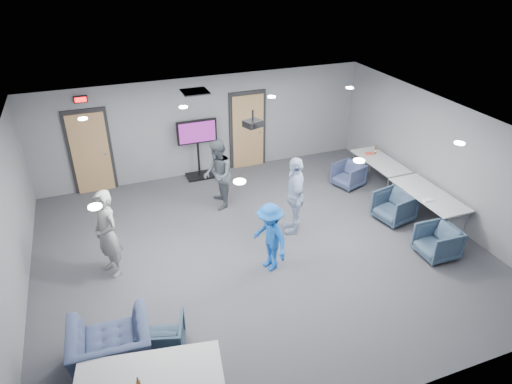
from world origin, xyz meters
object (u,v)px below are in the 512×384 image
object	(u,v)px
table_right_a	(380,162)
table_front_left	(149,376)
chair_right_b	(394,206)
chair_right_c	(437,242)
person_d	(270,237)
tv_stand	(198,146)
table_right_b	(429,195)
person_b	(218,175)
chair_right_a	(348,175)
person_a	(107,234)
chair_front_a	(162,336)
bottle_right	(375,150)
person_c	(295,195)
projector	(253,123)
chair_front_b	(111,347)

from	to	relation	value
table_right_a	table_front_left	bearing A→B (deg)	124.22
chair_right_b	chair_right_c	world-z (taller)	chair_right_b
person_d	tv_stand	size ratio (longest dim) A/B	0.88
table_right_b	tv_stand	bearing A→B (deg)	46.50
person_b	chair_right_a	distance (m)	3.55
person_a	chair_right_a	size ratio (longest dim) A/B	2.55
chair_front_a	bottle_right	bearing A→B (deg)	-131.83
person_d	chair_right_a	size ratio (longest dim) A/B	2.06
person_c	chair_front_a	world-z (taller)	person_c
person_a	chair_right_c	distance (m)	6.56
person_b	projector	size ratio (longest dim) A/B	4.09
person_c	tv_stand	world-z (taller)	person_c
person_d	table_front_left	size ratio (longest dim) A/B	0.71
chair_front_a	table_front_left	distance (m)	1.11
table_right_a	chair_right_a	bearing A→B (deg)	70.55
table_front_left	chair_front_b	bearing A→B (deg)	123.59
person_a	projector	distance (m)	3.63
chair_front_a	table_right_b	size ratio (longest dim) A/B	0.36
person_b	chair_right_a	bearing A→B (deg)	95.55
person_d	bottle_right	bearing A→B (deg)	107.54
person_c	table_front_left	xyz separation A→B (m)	(-3.72, -3.42, -0.21)
table_right_b	bottle_right	xyz separation A→B (m)	(0.12, 2.32, 0.13)
chair_right_a	table_front_left	xyz separation A→B (m)	(-5.96, -4.83, 0.37)
person_d	projector	bearing A→B (deg)	155.35
chair_front_a	tv_stand	size ratio (longest dim) A/B	0.42
chair_front_a	table_right_b	world-z (taller)	table_right_b
person_a	chair_right_a	bearing A→B (deg)	77.02
person_c	bottle_right	xyz separation A→B (m)	(3.12, 1.57, -0.07)
person_c	bottle_right	bearing A→B (deg)	134.41
person_d	projector	xyz separation A→B (m)	(0.29, 1.72, 1.68)
chair_right_c	tv_stand	world-z (taller)	tv_stand
person_a	person_b	distance (m)	3.17
chair_front_b	chair_right_c	bearing A→B (deg)	-172.47
projector	person_b	bearing A→B (deg)	100.26
person_c	person_b	bearing A→B (deg)	-124.20
bottle_right	table_right_b	bearing A→B (deg)	-92.91
chair_right_a	bottle_right	size ratio (longest dim) A/B	2.84
person_a	chair_right_b	xyz separation A→B (m)	(6.29, -0.35, -0.53)
table_front_left	projector	xyz separation A→B (m)	(2.99, 4.08, 1.72)
table_right_b	person_c	bearing A→B (deg)	75.85
chair_right_a	chair_front_a	size ratio (longest dim) A/B	1.01
chair_right_c	chair_front_a	size ratio (longest dim) A/B	1.07
chair_front_b	person_b	bearing A→B (deg)	-122.61
person_b	table_right_a	size ratio (longest dim) A/B	0.98
table_right_a	projector	bearing A→B (deg)	97.46
table_right_b	projector	world-z (taller)	projector
table_front_left	tv_stand	size ratio (longest dim) A/B	1.24
chair_right_c	tv_stand	distance (m)	6.41
person_b	chair_front_a	xyz separation A→B (m)	(-2.14, -4.03, -0.54)
person_b	projector	distance (m)	1.90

